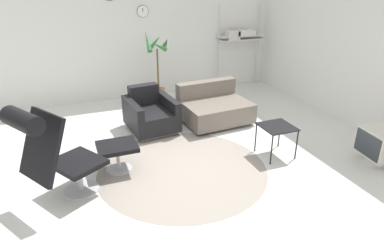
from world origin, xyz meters
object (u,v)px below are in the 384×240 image
at_px(lounge_chair, 49,147).
at_px(shelf_unit, 239,36).
at_px(armchair_red, 150,115).
at_px(couch_low, 214,108).
at_px(side_table, 277,129).
at_px(crt_television, 379,145).
at_px(potted_plant, 158,76).
at_px(ottoman, 117,150).

distance_m(lounge_chair, shelf_unit, 5.34).
height_order(lounge_chair, armchair_red, lounge_chair).
height_order(couch_low, shelf_unit, shelf_unit).
relative_size(lounge_chair, side_table, 2.63).
bearing_deg(couch_low, crt_television, 120.52).
bearing_deg(armchair_red, potted_plant, -117.87).
distance_m(armchair_red, side_table, 2.20).
bearing_deg(side_table, ottoman, 169.16).
bearing_deg(armchair_red, lounge_chair, 40.55).
bearing_deg(potted_plant, lounge_chair, -125.72).
relative_size(crt_television, shelf_unit, 0.30).
relative_size(armchair_red, potted_plant, 0.63).
xyz_separation_m(armchair_red, couch_low, (1.19, -0.07, -0.02)).
height_order(ottoman, couch_low, couch_low).
bearing_deg(lounge_chair, potted_plant, 112.92).
distance_m(ottoman, side_table, 2.32).
relative_size(lounge_chair, ottoman, 2.34).
relative_size(couch_low, shelf_unit, 0.64).
height_order(side_table, crt_television, crt_television).
relative_size(side_table, potted_plant, 0.32).
distance_m(side_table, shelf_unit, 3.51).
distance_m(couch_low, potted_plant, 1.54).
bearing_deg(side_table, crt_television, -30.74).
relative_size(crt_television, potted_plant, 0.38).
bearing_deg(potted_plant, shelf_unit, 9.90).
bearing_deg(crt_television, side_table, 66.33).
bearing_deg(couch_low, shelf_unit, -133.31).
xyz_separation_m(lounge_chair, crt_television, (4.32, -0.68, -0.47)).
height_order(couch_low, crt_television, couch_low).
distance_m(armchair_red, couch_low, 1.19).
distance_m(ottoman, crt_television, 3.71).
bearing_deg(crt_television, potted_plant, 38.60).
bearing_deg(armchair_red, ottoman, 50.53).
relative_size(couch_low, potted_plant, 0.82).
relative_size(side_table, shelf_unit, 0.25).
height_order(armchair_red, shelf_unit, shelf_unit).
bearing_deg(lounge_chair, couch_low, 88.31).
bearing_deg(ottoman, couch_low, 28.96).
distance_m(ottoman, armchair_red, 1.40).
bearing_deg(crt_television, ottoman, 78.63).
distance_m(couch_low, side_table, 1.57).
bearing_deg(lounge_chair, armchair_red, 104.85).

